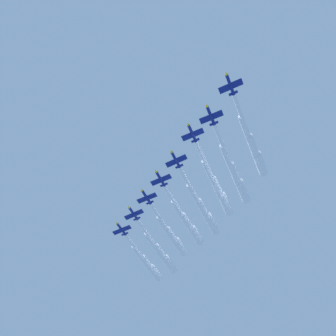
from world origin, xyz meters
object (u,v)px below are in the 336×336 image
(jet_starboard_outer, at_px, (161,253))
(jet_port_mid, at_px, (203,209))
(jet_starboard_mid, at_px, (187,222))
(jet_port_inner, at_px, (235,174))
(jet_trail_port, at_px, (147,263))
(jet_starboard_inner, at_px, (217,188))
(jet_port_outer, at_px, (172,235))
(jet_lead, at_px, (253,146))

(jet_starboard_outer, bearing_deg, jet_port_mid, 15.47)
(jet_port_mid, height_order, jet_starboard_outer, jet_port_mid)
(jet_port_mid, bearing_deg, jet_starboard_mid, -159.51)
(jet_port_inner, distance_m, jet_trail_port, 74.10)
(jet_port_inner, height_order, jet_starboard_outer, jet_starboard_outer)
(jet_port_inner, xyz_separation_m, jet_starboard_inner, (-12.78, -2.97, 2.93))
(jet_port_mid, relative_size, jet_starboard_mid, 1.05)
(jet_starboard_inner, bearing_deg, jet_port_outer, -161.24)
(jet_starboard_inner, xyz_separation_m, jet_port_mid, (-11.77, -2.81, -2.77))
(jet_lead, bearing_deg, jet_port_outer, -164.20)
(jet_starboard_mid, distance_m, jet_port_outer, 11.65)
(jet_port_outer, bearing_deg, jet_trail_port, -165.72)
(jet_starboard_mid, relative_size, jet_starboard_outer, 0.95)
(jet_starboard_inner, height_order, jet_port_outer, jet_starboard_inner)
(jet_port_inner, relative_size, jet_starboard_outer, 1.00)
(jet_port_inner, bearing_deg, jet_port_outer, -162.78)
(jet_starboard_outer, bearing_deg, jet_starboard_inner, 14.98)
(jet_port_outer, height_order, jet_starboard_outer, jet_starboard_outer)
(jet_trail_port, bearing_deg, jet_lead, 15.35)
(jet_trail_port, bearing_deg, jet_port_outer, 14.28)
(jet_lead, xyz_separation_m, jet_port_inner, (-13.75, -2.64, -2.88))
(jet_port_mid, bearing_deg, jet_port_inner, 13.26)
(jet_starboard_inner, xyz_separation_m, jet_port_outer, (-33.37, -11.33, -2.79))
(jet_trail_port, bearing_deg, jet_starboard_inner, 16.87)
(jet_port_mid, height_order, jet_trail_port, jet_port_mid)
(jet_lead, xyz_separation_m, jet_starboard_outer, (-75.00, -18.59, -2.75))
(jet_starboard_mid, height_order, jet_port_outer, jet_starboard_mid)
(jet_port_mid, height_order, jet_starboard_mid, jet_starboard_mid)
(jet_port_inner, distance_m, jet_starboard_inner, 13.44)
(jet_starboard_inner, bearing_deg, jet_port_mid, -166.56)
(jet_port_inner, height_order, jet_starboard_mid, jet_starboard_mid)
(jet_lead, distance_m, jet_port_outer, 62.31)
(jet_starboard_inner, bearing_deg, jet_port_inner, 13.10)
(jet_starboard_inner, distance_m, jet_starboard_mid, 23.78)
(jet_starboard_mid, bearing_deg, jet_port_outer, -157.44)
(jet_lead, height_order, jet_trail_port, jet_lead)
(jet_starboard_outer, height_order, jet_trail_port, jet_starboard_outer)
(jet_port_outer, bearing_deg, jet_port_inner, 17.22)
(jet_starboard_inner, bearing_deg, jet_starboard_outer, -165.02)
(jet_starboard_inner, distance_m, jet_port_mid, 12.41)
(jet_port_outer, bearing_deg, jet_starboard_inner, 18.76)
(jet_port_inner, relative_size, jet_starboard_inner, 0.98)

